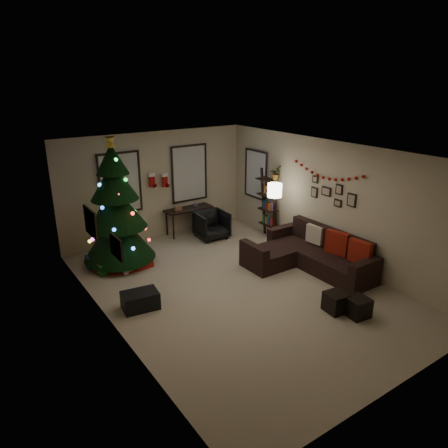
% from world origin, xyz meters
% --- Properties ---
extents(floor, '(7.00, 7.00, 0.00)m').
position_xyz_m(floor, '(0.00, 0.00, 0.00)').
color(floor, tan).
rests_on(floor, ground).
extents(ceiling, '(7.00, 7.00, 0.00)m').
position_xyz_m(ceiling, '(0.00, 0.00, 2.70)').
color(ceiling, white).
rests_on(ceiling, floor).
extents(wall_back, '(5.00, 0.00, 5.00)m').
position_xyz_m(wall_back, '(0.00, 3.50, 1.35)').
color(wall_back, '#C3B395').
rests_on(wall_back, floor).
extents(wall_front, '(5.00, 0.00, 5.00)m').
position_xyz_m(wall_front, '(0.00, -3.50, 1.35)').
color(wall_front, '#C3B395').
rests_on(wall_front, floor).
extents(wall_left, '(0.00, 7.00, 7.00)m').
position_xyz_m(wall_left, '(-2.50, 0.00, 1.35)').
color(wall_left, '#C3B395').
rests_on(wall_left, floor).
extents(wall_right, '(0.00, 7.00, 7.00)m').
position_xyz_m(wall_right, '(2.50, 0.00, 1.35)').
color(wall_right, '#C3B395').
rests_on(wall_right, floor).
extents(window_back_left, '(1.05, 0.06, 1.50)m').
position_xyz_m(window_back_left, '(-0.95, 3.47, 1.55)').
color(window_back_left, '#728CB2').
rests_on(window_back_left, wall_back).
extents(window_back_right, '(1.05, 0.06, 1.50)m').
position_xyz_m(window_back_right, '(0.95, 3.47, 1.55)').
color(window_back_right, '#728CB2').
rests_on(window_back_right, wall_back).
extents(window_right_wall, '(0.06, 0.90, 1.30)m').
position_xyz_m(window_right_wall, '(2.47, 2.55, 1.50)').
color(window_right_wall, '#728CB2').
rests_on(window_right_wall, wall_right).
extents(christmas_tree, '(1.56, 1.56, 2.91)m').
position_xyz_m(christmas_tree, '(-1.47, 2.41, 1.20)').
color(christmas_tree, black).
rests_on(christmas_tree, floor).
extents(presents, '(1.23, 0.89, 0.30)m').
position_xyz_m(presents, '(-1.61, 2.13, 0.12)').
color(presents, '#14591E').
rests_on(presents, floor).
extents(sofa, '(1.78, 2.59, 0.84)m').
position_xyz_m(sofa, '(1.86, -0.10, 0.27)').
color(sofa, black).
rests_on(sofa, floor).
extents(pillow_red_a, '(0.18, 0.49, 0.48)m').
position_xyz_m(pillow_red_a, '(2.21, -1.14, 0.64)').
color(pillow_red_a, maroon).
rests_on(pillow_red_a, sofa).
extents(pillow_red_b, '(0.24, 0.51, 0.50)m').
position_xyz_m(pillow_red_b, '(2.21, -0.55, 0.64)').
color(pillow_red_b, maroon).
rests_on(pillow_red_b, sofa).
extents(pillow_cream, '(0.17, 0.42, 0.41)m').
position_xyz_m(pillow_cream, '(2.21, 0.09, 0.63)').
color(pillow_cream, beige).
rests_on(pillow_cream, sofa).
extents(ottoman_near, '(0.42, 0.42, 0.36)m').
position_xyz_m(ottoman_near, '(0.95, -1.70, 0.18)').
color(ottoman_near, black).
rests_on(ottoman_near, floor).
extents(ottoman_far, '(0.41, 0.41, 0.35)m').
position_xyz_m(ottoman_far, '(1.13, -2.02, 0.17)').
color(ottoman_far, black).
rests_on(ottoman_far, floor).
extents(desk, '(1.28, 0.46, 0.69)m').
position_xyz_m(desk, '(0.77, 3.22, 0.61)').
color(desk, black).
rests_on(desk, floor).
extents(desk_chair, '(0.73, 0.69, 0.71)m').
position_xyz_m(desk_chair, '(1.07, 2.57, 0.35)').
color(desk_chair, black).
rests_on(desk_chair, floor).
extents(bookshelf, '(0.30, 0.53, 1.79)m').
position_xyz_m(bookshelf, '(2.30, 1.81, 0.87)').
color(bookshelf, black).
rests_on(bookshelf, floor).
extents(potted_plant, '(0.52, 0.52, 0.44)m').
position_xyz_m(potted_plant, '(2.30, 1.59, 1.78)').
color(potted_plant, '#4C4C4C').
rests_on(potted_plant, bookshelf).
extents(floor_lamp, '(0.34, 0.34, 1.60)m').
position_xyz_m(floor_lamp, '(1.95, 1.20, 1.34)').
color(floor_lamp, black).
rests_on(floor_lamp, floor).
extents(art_map, '(0.04, 0.60, 0.50)m').
position_xyz_m(art_map, '(-2.48, 0.87, 1.62)').
color(art_map, black).
rests_on(art_map, wall_left).
extents(art_abstract, '(0.04, 0.45, 0.35)m').
position_xyz_m(art_abstract, '(-2.48, -0.33, 1.57)').
color(art_abstract, black).
rests_on(art_abstract, wall_left).
extents(gallery, '(0.03, 1.25, 0.54)m').
position_xyz_m(gallery, '(2.48, -0.07, 1.57)').
color(gallery, black).
rests_on(gallery, wall_right).
extents(garland, '(0.08, 1.90, 0.30)m').
position_xyz_m(garland, '(2.45, 0.11, 1.99)').
color(garland, '#A5140C').
rests_on(garland, wall_right).
extents(stocking_left, '(0.20, 0.05, 0.36)m').
position_xyz_m(stocking_left, '(-0.14, 3.39, 1.53)').
color(stocking_left, '#990F0C').
rests_on(stocking_left, wall_back).
extents(stocking_right, '(0.20, 0.05, 0.36)m').
position_xyz_m(stocking_right, '(0.19, 3.36, 1.49)').
color(stocking_right, '#990F0C').
rests_on(stocking_right, wall_back).
extents(storage_bin, '(0.69, 0.51, 0.32)m').
position_xyz_m(storage_bin, '(-1.89, 0.36, 0.16)').
color(storage_bin, black).
rests_on(storage_bin, floor).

